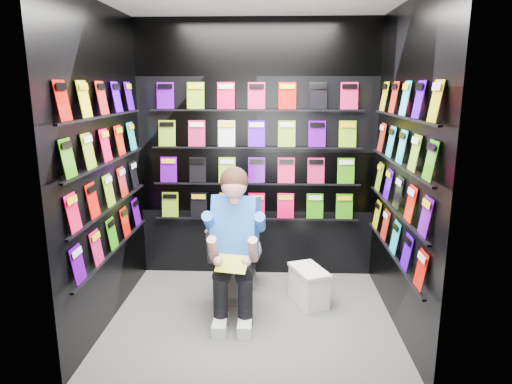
{
  "coord_description": "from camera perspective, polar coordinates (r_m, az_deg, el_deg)",
  "views": [
    {
      "loc": [
        0.18,
        -3.58,
        1.95
      ],
      "look_at": [
        0.03,
        0.15,
        1.08
      ],
      "focal_mm": 32.0,
      "sensor_mm": 36.0,
      "label": 1
    }
  ],
  "objects": [
    {
      "name": "toilet",
      "position": [
        4.41,
        -2.11,
        -7.97
      ],
      "size": [
        0.56,
        0.82,
        0.73
      ],
      "primitive_type": "imported",
      "rotation": [
        0.0,
        0.0,
        2.94
      ],
      "color": "white",
      "rests_on": "floor"
    },
    {
      "name": "wall_right",
      "position": [
        3.77,
        17.99,
        2.53
      ],
      "size": [
        0.04,
        2.0,
        2.6
      ],
      "primitive_type": "cube",
      "color": "black",
      "rests_on": "floor"
    },
    {
      "name": "held_comic",
      "position": [
        3.65,
        -3.03,
        -8.96
      ],
      "size": [
        0.27,
        0.19,
        0.11
      ],
      "primitive_type": "cube",
      "rotation": [
        -0.96,
        0.0,
        -0.2
      ],
      "color": "green",
      "rests_on": "reader"
    },
    {
      "name": "wall_back",
      "position": [
        4.63,
        0.09,
        5.0
      ],
      "size": [
        2.4,
        0.04,
        2.6
      ],
      "primitive_type": "cube",
      "color": "black",
      "rests_on": "floor"
    },
    {
      "name": "comics_left",
      "position": [
        3.88,
        -18.1,
        2.86
      ],
      "size": [
        0.06,
        1.7,
        1.37
      ],
      "primitive_type": null,
      "color": "#BF194D",
      "rests_on": "wall_left"
    },
    {
      "name": "wall_left",
      "position": [
        3.89,
        -18.51,
        2.78
      ],
      "size": [
        0.04,
        2.0,
        2.6
      ],
      "primitive_type": "cube",
      "color": "black",
      "rests_on": "floor"
    },
    {
      "name": "comics_back",
      "position": [
        4.6,
        0.07,
        5.01
      ],
      "size": [
        2.1,
        0.06,
        1.37
      ],
      "primitive_type": null,
      "color": "#BF194D",
      "rests_on": "wall_back"
    },
    {
      "name": "reader",
      "position": [
        3.91,
        -2.58,
        -4.4
      ],
      "size": [
        0.67,
        0.86,
        1.42
      ],
      "primitive_type": null,
      "rotation": [
        0.0,
        0.0,
        -0.2
      ],
      "color": "blue",
      "rests_on": "toilet"
    },
    {
      "name": "wall_front",
      "position": [
        2.66,
        -1.63,
        -1.03
      ],
      "size": [
        2.4,
        0.04,
        2.6
      ],
      "primitive_type": "cube",
      "color": "black",
      "rests_on": "floor"
    },
    {
      "name": "longbox_lid",
      "position": [
        4.23,
        6.66,
        -9.68
      ],
      "size": [
        0.39,
        0.49,
        0.03
      ],
      "primitive_type": "cube",
      "rotation": [
        0.0,
        0.0,
        0.39
      ],
      "color": "white",
      "rests_on": "longbox"
    },
    {
      "name": "longbox",
      "position": [
        4.29,
        6.6,
        -11.75
      ],
      "size": [
        0.36,
        0.46,
        0.31
      ],
      "primitive_type": "cube",
      "rotation": [
        0.0,
        0.0,
        0.39
      ],
      "color": "white",
      "rests_on": "floor"
    },
    {
      "name": "floor",
      "position": [
        4.08,
        -0.5,
        -15.49
      ],
      "size": [
        2.4,
        2.4,
        0.0
      ],
      "primitive_type": "plane",
      "color": "#5E5E5C",
      "rests_on": "ground"
    },
    {
      "name": "comics_right",
      "position": [
        3.77,
        17.55,
        2.61
      ],
      "size": [
        0.06,
        1.7,
        1.37
      ],
      "primitive_type": null,
      "color": "#BF194D",
      "rests_on": "wall_right"
    }
  ]
}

